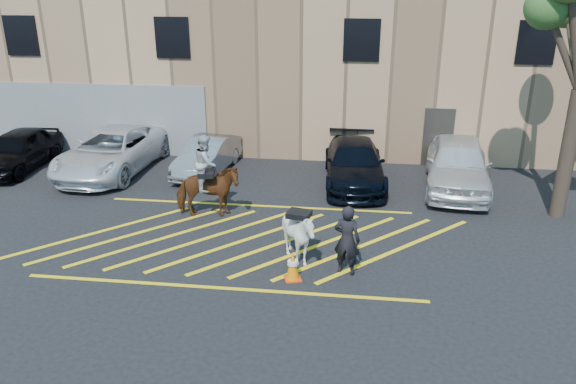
# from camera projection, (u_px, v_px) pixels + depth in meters

# --- Properties ---
(ground) EXTENTS (90.00, 90.00, 0.00)m
(ground) POSITION_uv_depth(u_px,v_px,m) (245.00, 236.00, 15.63)
(ground) COLOR black
(ground) RESTS_ON ground
(car_black_suv) EXTENTS (1.77, 4.30, 1.46)m
(car_black_suv) POSITION_uv_depth(u_px,v_px,m) (18.00, 150.00, 20.78)
(car_black_suv) COLOR black
(car_black_suv) RESTS_ON ground
(car_white_pickup) EXTENTS (2.92, 5.73, 1.55)m
(car_white_pickup) POSITION_uv_depth(u_px,v_px,m) (112.00, 151.00, 20.49)
(car_white_pickup) COLOR white
(car_white_pickup) RESTS_ON ground
(car_silver_sedan) EXTENTS (1.85, 4.00, 1.27)m
(car_silver_sedan) POSITION_uv_depth(u_px,v_px,m) (207.00, 156.00, 20.42)
(car_silver_sedan) COLOR gray
(car_silver_sedan) RESTS_ON ground
(car_blue_suv) EXTENTS (2.32, 5.03, 1.42)m
(car_blue_suv) POSITION_uv_depth(u_px,v_px,m) (354.00, 163.00, 19.38)
(car_blue_suv) COLOR black
(car_blue_suv) RESTS_ON ground
(car_white_suv) EXTENTS (2.59, 5.26, 1.72)m
(car_white_suv) POSITION_uv_depth(u_px,v_px,m) (458.00, 164.00, 18.85)
(car_white_suv) COLOR white
(car_white_suv) RESTS_ON ground
(handler) EXTENTS (0.73, 0.57, 1.76)m
(handler) POSITION_uv_depth(u_px,v_px,m) (347.00, 240.00, 13.42)
(handler) COLOR black
(handler) RESTS_ON ground
(warehouse) EXTENTS (32.42, 10.20, 7.30)m
(warehouse) POSITION_uv_depth(u_px,v_px,m) (294.00, 49.00, 25.39)
(warehouse) COLOR tan
(warehouse) RESTS_ON ground
(hatching_zone) EXTENTS (12.60, 5.12, 0.01)m
(hatching_zone) POSITION_uv_depth(u_px,v_px,m) (243.00, 241.00, 15.35)
(hatching_zone) COLOR yellow
(hatching_zone) RESTS_ON ground
(mounted_bay) EXTENTS (2.02, 1.15, 2.53)m
(mounted_bay) POSITION_uv_depth(u_px,v_px,m) (207.00, 185.00, 16.52)
(mounted_bay) COLOR #593415
(mounted_bay) RESTS_ON ground
(saddled_white) EXTENTS (1.46, 1.57, 1.48)m
(saddled_white) POSITION_uv_depth(u_px,v_px,m) (299.00, 235.00, 13.96)
(saddled_white) COLOR silver
(saddled_white) RESTS_ON ground
(traffic_cone) EXTENTS (0.48, 0.48, 0.73)m
(traffic_cone) POSITION_uv_depth(u_px,v_px,m) (293.00, 266.00, 13.30)
(traffic_cone) COLOR #FF3F0A
(traffic_cone) RESTS_ON ground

